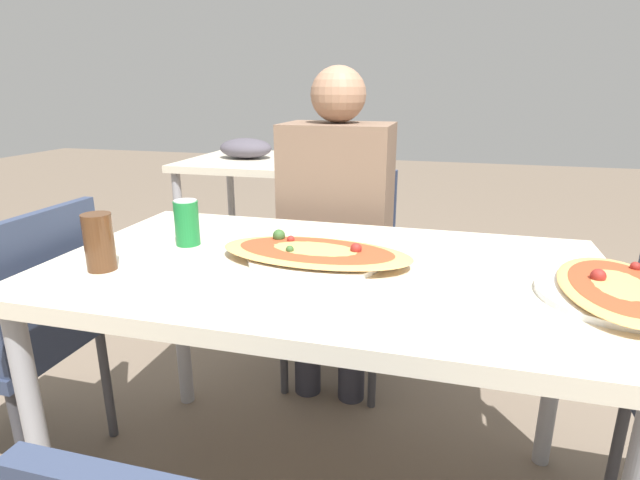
# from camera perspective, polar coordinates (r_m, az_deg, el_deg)

# --- Properties ---
(dining_table) EXTENTS (1.35, 0.77, 0.72)m
(dining_table) POSITION_cam_1_polar(r_m,az_deg,el_deg) (1.25, 0.62, -5.85)
(dining_table) COLOR beige
(dining_table) RESTS_ON ground_plane
(chair_far_seated) EXTENTS (0.40, 0.40, 0.83)m
(chair_far_seated) POSITION_cam_1_polar(r_m,az_deg,el_deg) (1.98, 2.54, -2.53)
(chair_far_seated) COLOR #2D3851
(chair_far_seated) RESTS_ON ground_plane
(chair_side_left) EXTENTS (0.40, 0.40, 0.83)m
(chair_side_left) POSITION_cam_1_polar(r_m,az_deg,el_deg) (1.69, -30.62, -8.72)
(chair_side_left) COLOR #2D3851
(chair_side_left) RESTS_ON ground_plane
(person_seated) EXTENTS (0.38, 0.29, 1.21)m
(person_seated) POSITION_cam_1_polar(r_m,az_deg,el_deg) (1.81, 1.89, 3.30)
(person_seated) COLOR #2D2D38
(person_seated) RESTS_ON ground_plane
(pizza_main) EXTENTS (0.50, 0.33, 0.06)m
(pizza_main) POSITION_cam_1_polar(r_m,az_deg,el_deg) (1.24, -0.56, -1.59)
(pizza_main) COLOR white
(pizza_main) RESTS_ON dining_table
(soda_can) EXTENTS (0.07, 0.07, 0.12)m
(soda_can) POSITION_cam_1_polar(r_m,az_deg,el_deg) (1.41, -14.97, 1.93)
(soda_can) COLOR #197233
(soda_can) RESTS_ON dining_table
(drink_glass) EXTENTS (0.07, 0.07, 0.14)m
(drink_glass) POSITION_cam_1_polar(r_m,az_deg,el_deg) (1.28, -23.92, -0.22)
(drink_glass) COLOR #4C2D19
(drink_glass) RESTS_ON dining_table
(pizza_second) EXTENTS (0.32, 0.40, 0.05)m
(pizza_second) POSITION_cam_1_polar(r_m,az_deg,el_deg) (1.19, 30.97, -5.00)
(pizza_second) COLOR white
(pizza_second) RESTS_ON dining_table
(background_table) EXTENTS (1.10, 0.80, 0.84)m
(background_table) POSITION_cam_1_polar(r_m,az_deg,el_deg) (3.04, -5.24, 8.17)
(background_table) COLOR beige
(background_table) RESTS_ON ground_plane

